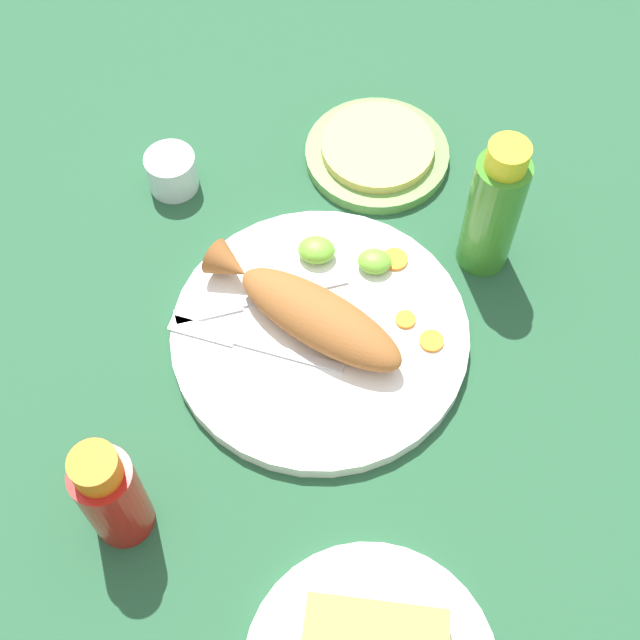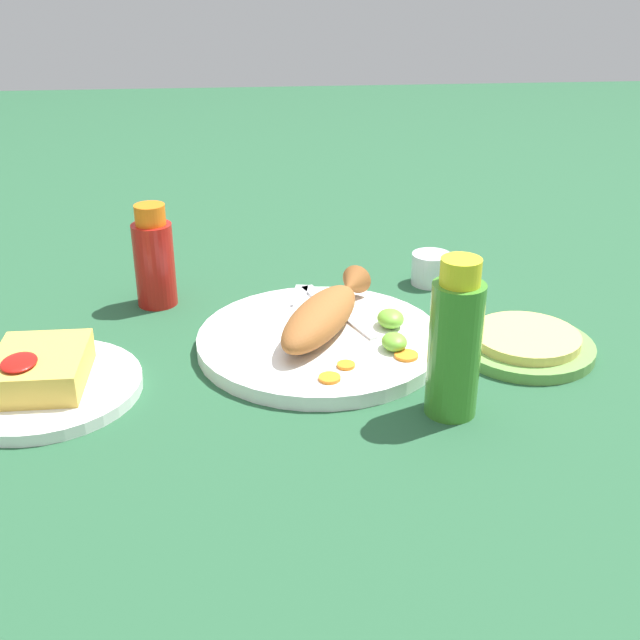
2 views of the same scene
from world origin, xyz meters
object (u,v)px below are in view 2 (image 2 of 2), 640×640
Objects in this scene: main_plate at (320,341)px; side_plate_fries at (44,388)px; fork_far at (333,307)px; salt_cup at (431,271)px; fried_fish at (324,314)px; hot_sauce_bottle_red at (154,259)px; hot_sauce_bottle_green at (455,343)px; tortilla_plate at (525,347)px; fork_near at (296,309)px.

main_plate reaches higher than side_plate_fries.
salt_cup is at bearing -75.88° from fork_far.
hot_sauce_bottle_red is at bearing -95.79° from fried_fish.
fork_far is at bearing -168.54° from fried_fish.
fork_far is 0.26m from hot_sauce_bottle_red.
hot_sauce_bottle_red is 0.66× the size of side_plate_fries.
hot_sauce_bottle_green is 0.46m from side_plate_fries.
tortilla_plate is at bearing 16.73° from salt_cup.
tortilla_plate is (0.05, 0.25, -0.03)m from fried_fish.
side_plate_fries is at bearing 92.61° from fork_far.
hot_sauce_bottle_red is at bearing -133.18° from hot_sauce_bottle_green.
hot_sauce_bottle_red reaches higher than main_plate.
fork_far is 0.20m from salt_cup.
hot_sauce_bottle_green is at bearing -137.84° from fork_near.
hot_sauce_bottle_green is 1.05× the size of tortilla_plate.
main_plate is 1.74× the size of fork_far.
fork_far is 3.08× the size of salt_cup.
tortilla_plate is at bearing 135.28° from hot_sauce_bottle_green.
fried_fish is at bearing 56.79° from hot_sauce_bottle_red.
fork_far is (-0.08, 0.02, 0.01)m from main_plate.
salt_cup is at bearing 118.73° from side_plate_fries.
salt_cup is at bearing -163.27° from tortilla_plate.
hot_sauce_bottle_green is (0.24, 0.15, 0.06)m from fork_near.
fork_far is (-0.06, 0.02, -0.02)m from fried_fish.
fork_near reaches higher than main_plate.
hot_sauce_bottle_red is (-0.08, -0.19, 0.05)m from fork_near.
main_plate is 0.08m from fork_far.
main_plate is 1.66× the size of fork_near.
hot_sauce_bottle_green is at bearing -9.09° from salt_cup.
hot_sauce_bottle_green is 3.08× the size of salt_cup.
fried_fish is 0.26m from hot_sauce_bottle_red.
fork_far is at bearing 71.53° from hot_sauce_bottle_red.
hot_sauce_bottle_red is 2.51× the size of salt_cup.
salt_cup reaches higher than tortilla_plate.
main_plate is 0.22m from hot_sauce_bottle_green.
hot_sauce_bottle_red reaches higher than salt_cup.
fork_far is 0.27m from hot_sauce_bottle_green.
fork_near is at bearing -111.97° from tortilla_plate.
fried_fish reaches higher than main_plate.
fork_near is 0.05m from fork_far.
fork_near is at bearing -161.90° from main_plate.
fried_fish reaches higher than fork_near.
fried_fish is at bearing 106.20° from side_plate_fries.
hot_sauce_bottle_green reaches higher than side_plate_fries.
fork_far is 1.00× the size of hot_sauce_bottle_green.
fork_near is (-0.08, -0.02, 0.01)m from main_plate.
side_plate_fries is at bearing -85.33° from tortilla_plate.
fried_fish is at bearing -144.34° from fork_near.
main_plate is at bearing -152.00° from fork_near.
side_plate_fries is (0.16, -0.30, -0.01)m from fork_near.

